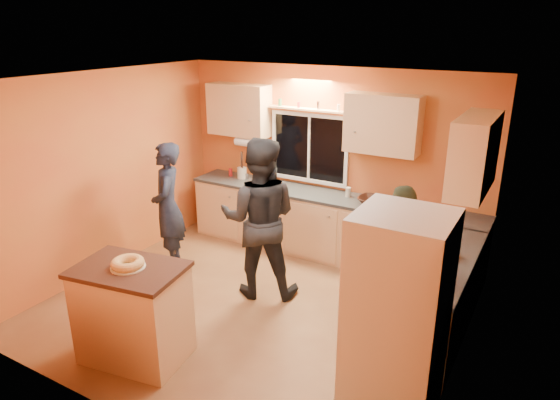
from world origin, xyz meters
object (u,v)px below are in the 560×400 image
Objects in this scene: person_left at (168,207)px; person_right at (398,257)px; person_center at (260,219)px; refrigerator at (397,319)px; island at (133,312)px.

person_right is (3.04, 0.18, -0.06)m from person_left.
person_center is 1.22× the size of person_right.
person_left is 1.08× the size of person_right.
refrigerator is 0.93× the size of person_center.
island is at bearing 123.12° from person_right.
person_center is at bearing 86.63° from person_right.
person_left is 0.88× the size of person_center.
island is 2.76m from person_right.
refrigerator is at bearing 126.31° from person_center.
person_left is (-1.03, 1.68, 0.36)m from island.
person_left is at bearing 112.35° from island.
person_right is at bearing 33.67° from island.
person_center reaches higher than refrigerator.
refrigerator is 2.32m from person_center.
island is at bearing -167.38° from refrigerator.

